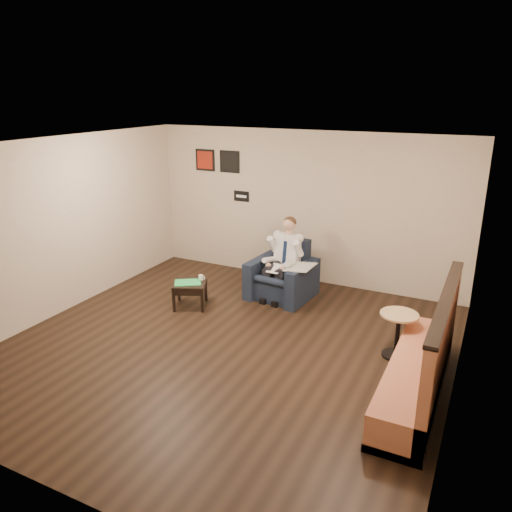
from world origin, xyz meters
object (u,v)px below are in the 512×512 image
at_px(smartphone, 194,279).
at_px(banquette, 419,346).
at_px(armchair, 282,271).
at_px(coffee_mug, 201,277).
at_px(side_table, 190,294).
at_px(cafe_table, 397,335).
at_px(green_folder, 188,282).
at_px(seated_man, 278,263).

relative_size(smartphone, banquette, 0.05).
height_order(armchair, coffee_mug, armchair).
distance_m(coffee_mug, smartphone, 0.14).
distance_m(side_table, smartphone, 0.27).
height_order(smartphone, cafe_table, cafe_table).
height_order(coffee_mug, smartphone, coffee_mug).
bearing_deg(coffee_mug, armchair, 38.55).
bearing_deg(green_folder, side_table, 58.20).
relative_size(coffee_mug, banquette, 0.04).
bearing_deg(seated_man, green_folder, -136.58).
xyz_separation_m(armchair, seated_man, (-0.01, -0.13, 0.18)).
bearing_deg(cafe_table, seated_man, 154.29).
bearing_deg(smartphone, side_table, -97.35).
relative_size(armchair, side_table, 1.92).
bearing_deg(coffee_mug, smartphone, -172.59).
bearing_deg(side_table, smartphone, 97.16).
height_order(armchair, seated_man, seated_man).
xyz_separation_m(side_table, green_folder, (-0.02, -0.03, 0.22)).
bearing_deg(cafe_table, armchair, 151.60).
distance_m(banquette, cafe_table, 0.97).
height_order(seated_man, green_folder, seated_man).
distance_m(armchair, banquette, 3.31).
distance_m(side_table, coffee_mug, 0.33).
xyz_separation_m(coffee_mug, cafe_table, (3.33, -0.33, -0.16)).
bearing_deg(side_table, banquette, -14.34).
height_order(smartphone, banquette, banquette).
bearing_deg(cafe_table, smartphone, 174.88).
relative_size(coffee_mug, smartphone, 0.68).
bearing_deg(armchair, green_folder, -133.36).
bearing_deg(green_folder, coffee_mug, 58.20).
height_order(side_table, smartphone, smartphone).
distance_m(smartphone, cafe_table, 3.47).
distance_m(seated_man, green_folder, 1.56).
bearing_deg(green_folder, cafe_table, -2.03).
xyz_separation_m(green_folder, cafe_table, (3.45, -0.12, -0.12)).
height_order(seated_man, banquette, seated_man).
xyz_separation_m(side_table, banquette, (3.81, -0.98, 0.44)).
bearing_deg(seated_man, side_table, -137.03).
xyz_separation_m(seated_man, smartphone, (-1.22, -0.77, -0.23)).
distance_m(armchair, smartphone, 1.52).
height_order(seated_man, coffee_mug, seated_man).
xyz_separation_m(armchair, smartphone, (-1.23, -0.89, -0.05)).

